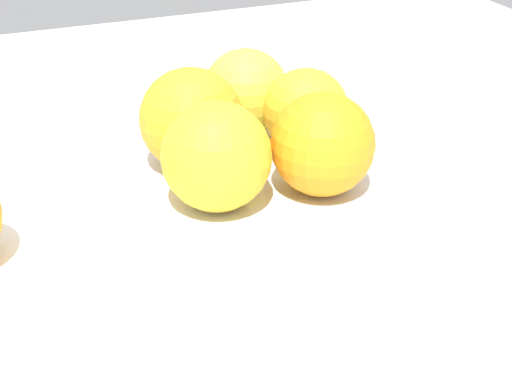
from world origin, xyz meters
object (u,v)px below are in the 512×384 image
at_px(orange_in_bowl_0, 216,157).
at_px(orange_in_bowl_2, 246,92).
at_px(orange_in_bowl_3, 323,144).
at_px(orange_in_bowl_1, 306,111).
at_px(fruit_bowl, 256,199).
at_px(orange_in_bowl_4, 191,119).
at_px(folded_napkin, 422,117).

height_order(orange_in_bowl_0, orange_in_bowl_2, orange_in_bowl_0).
xyz_separation_m(orange_in_bowl_2, orange_in_bowl_3, (-0.01, 0.11, 0.00)).
height_order(orange_in_bowl_0, orange_in_bowl_1, orange_in_bowl_0).
bearing_deg(orange_in_bowl_3, fruit_bowl, -59.25).
height_order(orange_in_bowl_0, orange_in_bowl_4, orange_in_bowl_4).
bearing_deg(fruit_bowl, orange_in_bowl_0, 42.18).
relative_size(orange_in_bowl_1, orange_in_bowl_4, 0.86).
bearing_deg(orange_in_bowl_2, orange_in_bowl_0, 59.25).
xyz_separation_m(orange_in_bowl_0, orange_in_bowl_1, (-0.09, -0.05, -0.00)).
bearing_deg(orange_in_bowl_2, orange_in_bowl_3, 94.77).
xyz_separation_m(orange_in_bowl_0, orange_in_bowl_3, (-0.07, 0.01, -0.00)).
distance_m(orange_in_bowl_2, orange_in_bowl_3, 0.11).
distance_m(fruit_bowl, orange_in_bowl_3, 0.08).
height_order(fruit_bowl, orange_in_bowl_4, orange_in_bowl_4).
xyz_separation_m(fruit_bowl, orange_in_bowl_3, (-0.03, 0.05, 0.06)).
bearing_deg(orange_in_bowl_0, orange_in_bowl_3, 174.00).
distance_m(orange_in_bowl_0, orange_in_bowl_3, 0.07).
bearing_deg(orange_in_bowl_4, folded_napkin, -158.78).
distance_m(orange_in_bowl_1, orange_in_bowl_2, 0.06).
bearing_deg(folded_napkin, orange_in_bowl_2, 16.12).
distance_m(orange_in_bowl_0, folded_napkin, 0.32).
distance_m(orange_in_bowl_0, orange_in_bowl_1, 0.10).
xyz_separation_m(orange_in_bowl_1, orange_in_bowl_3, (0.02, 0.06, 0.00)).
bearing_deg(orange_in_bowl_2, fruit_bowl, 74.03).
height_order(orange_in_bowl_3, folded_napkin, orange_in_bowl_3).
height_order(orange_in_bowl_3, orange_in_bowl_4, orange_in_bowl_4).
distance_m(fruit_bowl, folded_napkin, 0.25).
distance_m(orange_in_bowl_1, orange_in_bowl_3, 0.06).
xyz_separation_m(orange_in_bowl_0, orange_in_bowl_2, (-0.06, -0.10, -0.00)).
distance_m(fruit_bowl, orange_in_bowl_2, 0.09).
bearing_deg(orange_in_bowl_3, orange_in_bowl_0, -6.00).
xyz_separation_m(orange_in_bowl_4, folded_napkin, (-0.26, -0.10, -0.08)).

